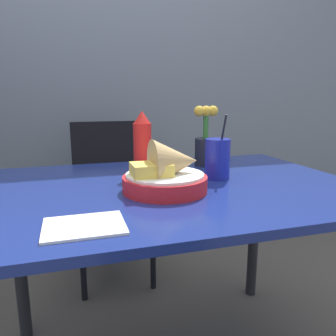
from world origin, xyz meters
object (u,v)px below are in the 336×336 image
object	(u,v)px
ketchup_bottle	(142,145)
chair_far_window	(110,185)
food_basket	(168,173)
flower_vase	(205,142)
drink_cup	(217,160)

from	to	relation	value
ketchup_bottle	chair_far_window	bearing A→B (deg)	93.51
food_basket	ketchup_bottle	size ratio (longest dim) A/B	1.10
chair_far_window	food_basket	size ratio (longest dim) A/B	3.41
ketchup_bottle	flower_vase	world-z (taller)	flower_vase
chair_far_window	drink_cup	distance (m)	0.90
food_basket	chair_far_window	bearing A→B (deg)	94.54
chair_far_window	ketchup_bottle	distance (m)	0.77
food_basket	drink_cup	bearing A→B (deg)	25.80
drink_cup	flower_vase	size ratio (longest dim) A/B	0.91
chair_far_window	food_basket	bearing A→B (deg)	-85.46
chair_far_window	flower_vase	world-z (taller)	flower_vase
ketchup_bottle	drink_cup	distance (m)	0.27
chair_far_window	food_basket	distance (m)	0.95
chair_far_window	drink_cup	size ratio (longest dim) A/B	3.89
ketchup_bottle	flower_vase	xyz separation A→B (m)	(0.29, 0.10, -0.02)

